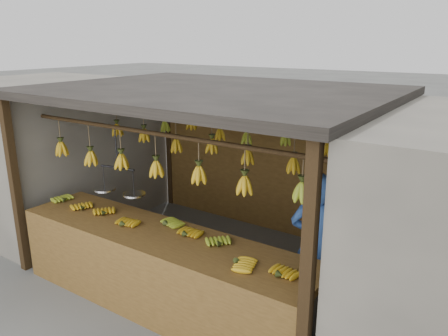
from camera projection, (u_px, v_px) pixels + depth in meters
The scene contains 8 objects.
ground at pixel (212, 264), 6.01m from camera, with size 80.00×80.00×0.00m, color #5B5B57.
stall at pixel (225, 118), 5.71m from camera, with size 4.30×3.30×2.40m.
neighbor_left at pixel (44, 148), 7.61m from camera, with size 3.00×3.00×2.30m, color slate.
counter at pixel (152, 253), 4.78m from camera, with size 3.76×0.85×0.96m.
hanging_bananas at pixel (211, 150), 5.55m from camera, with size 3.62×2.21×0.40m.
balance_scale at pixel (119, 188), 5.19m from camera, with size 0.69×0.32×0.80m.
vendor at pixel (317, 246), 4.69m from camera, with size 0.60×0.39×1.65m, color #3359A5.
bag_bundles at pixel (390, 193), 5.75m from camera, with size 0.08×0.26×1.30m.
Camera 1 is at (3.15, -4.38, 2.96)m, focal length 35.00 mm.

